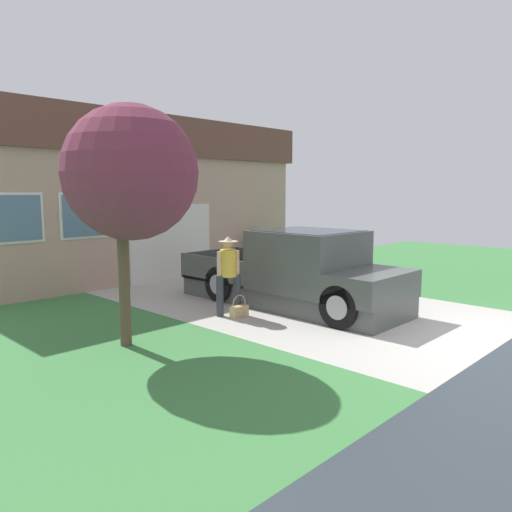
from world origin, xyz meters
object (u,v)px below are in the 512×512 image
Objects in this scene: person_with_hat at (228,270)px; front_yard_tree at (127,173)px; house_with_garage at (111,197)px; handbag at (239,310)px; pickup_truck at (303,273)px; wheeled_trash_bin at (261,249)px.

front_yard_tree is at bearing -150.33° from person_with_hat.
person_with_hat is at bearing -102.40° from house_with_garage.
handbag is at bearing -57.85° from person_with_hat.
house_with_garage reaches higher than handbag.
wheeled_trash_bin is at bearing -127.57° from pickup_truck.
person_with_hat reaches higher than wheeled_trash_bin.
house_with_garage reaches higher than person_with_hat.
front_yard_tree is (-4.03, 0.22, 2.00)m from pickup_truck.
handbag is 0.04× the size of house_with_garage.
house_with_garage is (1.58, 7.20, 1.38)m from person_with_hat.
pickup_truck is 0.50× the size of house_with_garage.
handbag is at bearing -15.95° from pickup_truck.
house_with_garage is at bearing 61.98° from front_yard_tree.
wheeled_trash_bin reaches higher than handbag.
wheeled_trash_bin is at bearing 57.02° from person_with_hat.
pickup_truck is at bearing -15.52° from handbag.
handbag is 7.91m from house_with_garage.
person_with_hat is 1.41× the size of wheeled_trash_bin.
person_with_hat is 0.15× the size of house_with_garage.
handbag is at bearing 4.32° from front_yard_tree.
handbag is 3.64m from front_yard_tree.
house_with_garage is 2.76× the size of front_yard_tree.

